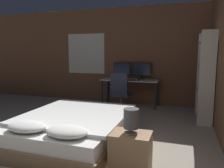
% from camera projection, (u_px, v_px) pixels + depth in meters
% --- Properties ---
extents(wall_back, '(12.00, 0.08, 2.70)m').
position_uv_depth(wall_back, '(129.00, 56.00, 6.17)').
color(wall_back, brown).
rests_on(wall_back, ground_plane).
extents(bed, '(1.62, 2.00, 0.54)m').
position_uv_depth(bed, '(74.00, 128.00, 3.53)').
color(bed, '#846647').
rests_on(bed, ground_plane).
extents(nightstand, '(0.48, 0.35, 0.49)m').
position_uv_depth(nightstand, '(131.00, 152.00, 2.64)').
color(nightstand, '#997551').
rests_on(nightstand, ground_plane).
extents(bedside_lamp, '(0.18, 0.18, 0.30)m').
position_uv_depth(bedside_lamp, '(131.00, 119.00, 2.58)').
color(bedside_lamp, gray).
rests_on(bedside_lamp, nightstand).
extents(desk, '(1.54, 0.56, 0.73)m').
position_uv_depth(desk, '(130.00, 83.00, 5.91)').
color(desk, beige).
rests_on(desk, ground_plane).
extents(monitor_left, '(0.49, 0.16, 0.44)m').
position_uv_depth(monitor_left, '(122.00, 70.00, 6.12)').
color(monitor_left, black).
rests_on(monitor_left, desk).
extents(monitor_right, '(0.49, 0.16, 0.44)m').
position_uv_depth(monitor_right, '(142.00, 70.00, 5.94)').
color(monitor_right, black).
rests_on(monitor_right, desk).
extents(keyboard, '(0.36, 0.13, 0.02)m').
position_uv_depth(keyboard, '(128.00, 80.00, 5.73)').
color(keyboard, black).
rests_on(keyboard, desk).
extents(computer_mouse, '(0.07, 0.05, 0.04)m').
position_uv_depth(computer_mouse, '(139.00, 80.00, 5.65)').
color(computer_mouse, black).
rests_on(computer_mouse, desk).
extents(office_chair, '(0.52, 0.52, 0.97)m').
position_uv_depth(office_chair, '(121.00, 96.00, 5.35)').
color(office_chair, black).
rests_on(office_chair, ground_plane).
extents(bookshelf, '(0.29, 0.92, 1.87)m').
position_uv_depth(bookshelf, '(206.00, 73.00, 4.50)').
color(bookshelf, beige).
rests_on(bookshelf, ground_plane).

